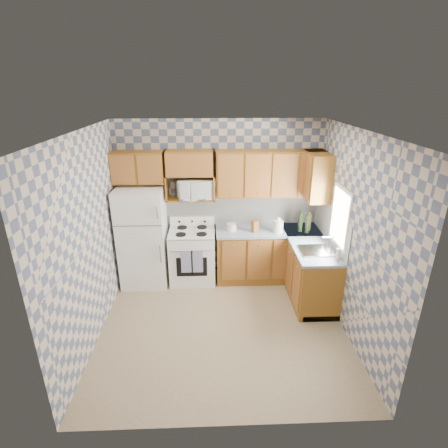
{
  "coord_description": "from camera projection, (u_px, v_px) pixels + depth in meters",
  "views": [
    {
      "loc": [
        -0.14,
        -4.1,
        3.21
      ],
      "look_at": [
        0.05,
        0.75,
        1.25
      ],
      "focal_mm": 28.0,
      "sensor_mm": 36.0,
      "label": 1
    }
  ],
  "objects": [
    {
      "name": "backsplash_back",
      "position": [
        242.0,
        208.0,
        6.04
      ],
      "size": [
        2.6,
        0.02,
        0.56
      ],
      "primitive_type": "cube",
      "color": "silver",
      "rests_on": "back_wall"
    },
    {
      "name": "upper_cabinets_back",
      "position": [
        270.0,
        173.0,
        5.67
      ],
      "size": [
        1.75,
        0.33,
        0.74
      ],
      "primitive_type": "cube",
      "color": "brown",
      "rests_on": "back_wall"
    },
    {
      "name": "bottle_0",
      "position": [
        300.0,
        222.0,
        5.76
      ],
      "size": [
        0.07,
        0.07,
        0.34
      ],
      "primitive_type": "cylinder",
      "color": "black",
      "rests_on": "countertop_back"
    },
    {
      "name": "sink",
      "position": [
        317.0,
        251.0,
        5.13
      ],
      "size": [
        0.48,
        0.4,
        0.03
      ],
      "primitive_type": "cube",
      "color": "#B7B7BC",
      "rests_on": "countertop_right"
    },
    {
      "name": "window",
      "position": [
        340.0,
        217.0,
        4.94
      ],
      "size": [
        0.02,
        0.66,
        0.86
      ],
      "primitive_type": "cube",
      "color": "silver",
      "rests_on": "right_wall"
    },
    {
      "name": "floor",
      "position": [
        223.0,
        324.0,
        5.0
      ],
      "size": [
        3.4,
        3.4,
        0.0
      ],
      "primitive_type": "plane",
      "color": "#826E52",
      "rests_on": "ground"
    },
    {
      "name": "bottle_2",
      "position": [
        309.0,
        222.0,
        5.81
      ],
      "size": [
        0.07,
        0.07,
        0.29
      ],
      "primitive_type": "cylinder",
      "color": "brown",
      "rests_on": "countertop_back"
    },
    {
      "name": "upper_cabinets_right",
      "position": [
        316.0,
        176.0,
        5.53
      ],
      "size": [
        0.33,
        0.7,
        0.74
      ],
      "primitive_type": "cube",
      "color": "brown",
      "rests_on": "right_wall"
    },
    {
      "name": "back_wall",
      "position": [
        219.0,
        200.0,
        5.98
      ],
      "size": [
        3.4,
        0.02,
        2.7
      ],
      "primitive_type": "cube",
      "color": "slate",
      "rests_on": "ground"
    },
    {
      "name": "countertop_back",
      "position": [
        268.0,
        230.0,
        5.9
      ],
      "size": [
        1.77,
        0.63,
        0.04
      ],
      "primitive_type": "cube",
      "color": "gray",
      "rests_on": "base_cabinets_back"
    },
    {
      "name": "dish_towel_right",
      "position": [
        197.0,
        261.0,
        5.65
      ],
      "size": [
        0.19,
        0.02,
        0.4
      ],
      "primitive_type": "cube",
      "color": "navy",
      "rests_on": "stove_body"
    },
    {
      "name": "base_cabinets_back",
      "position": [
        267.0,
        255.0,
        6.07
      ],
      "size": [
        1.75,
        0.6,
        0.88
      ],
      "primitive_type": "cube",
      "color": "brown",
      "rests_on": "floor"
    },
    {
      "name": "right_wall",
      "position": [
        352.0,
        236.0,
        4.56
      ],
      "size": [
        0.02,
        3.2,
        2.7
      ],
      "primitive_type": "cube",
      "color": "slate",
      "rests_on": "ground"
    },
    {
      "name": "countertop_right",
      "position": [
        310.0,
        242.0,
        5.46
      ],
      "size": [
        0.63,
        1.6,
        0.04
      ],
      "primitive_type": "cube",
      "color": "gray",
      "rests_on": "base_cabinets_right"
    },
    {
      "name": "stove_body",
      "position": [
        193.0,
        256.0,
        6.0
      ],
      "size": [
        0.76,
        0.65,
        0.9
      ],
      "primitive_type": "cube",
      "color": "white",
      "rests_on": "floor"
    },
    {
      "name": "backsplash_right",
      "position": [
        330.0,
        224.0,
        5.36
      ],
      "size": [
        0.02,
        1.6,
        0.56
      ],
      "primitive_type": "cube",
      "color": "silver",
      "rests_on": "right_wall"
    },
    {
      "name": "refrigerator",
      "position": [
        143.0,
        237.0,
        5.8
      ],
      "size": [
        0.75,
        0.7,
        1.68
      ],
      "primitive_type": "cube",
      "color": "white",
      "rests_on": "floor"
    },
    {
      "name": "base_cabinets_right",
      "position": [
        307.0,
        268.0,
        5.63
      ],
      "size": [
        0.6,
        1.6,
        0.88
      ],
      "primitive_type": "cube",
      "color": "brown",
      "rests_on": "floor"
    },
    {
      "name": "electric_kettle",
      "position": [
        278.0,
        226.0,
        5.74
      ],
      "size": [
        0.16,
        0.16,
        0.21
      ],
      "primitive_type": "cylinder",
      "color": "white",
      "rests_on": "countertop_back"
    },
    {
      "name": "bottle_1",
      "position": [
        307.0,
        224.0,
        5.71
      ],
      "size": [
        0.07,
        0.07,
        0.31
      ],
      "primitive_type": "cylinder",
      "color": "black",
      "rests_on": "countertop_back"
    },
    {
      "name": "soap_bottle",
      "position": [
        338.0,
        254.0,
        4.85
      ],
      "size": [
        0.06,
        0.06,
        0.17
      ],
      "primitive_type": "cylinder",
      "color": "beige",
      "rests_on": "countertop_right"
    },
    {
      "name": "backguard",
      "position": [
        192.0,
        221.0,
        6.05
      ],
      "size": [
        0.76,
        0.08,
        0.17
      ],
      "primitive_type": "cube",
      "color": "white",
      "rests_on": "cooktop"
    },
    {
      "name": "dish_towel_left",
      "position": [
        187.0,
        261.0,
        5.65
      ],
      "size": [
        0.19,
        0.02,
        0.4
      ],
      "primitive_type": "cube",
      "color": "navy",
      "rests_on": "stove_body"
    },
    {
      "name": "microwave_shelf",
      "position": [
        191.0,
        199.0,
        5.78
      ],
      "size": [
        0.8,
        0.33,
        0.03
      ],
      "primitive_type": "cube",
      "color": "brown",
      "rests_on": "back_wall"
    },
    {
      "name": "knife_block",
      "position": [
        255.0,
        226.0,
        5.76
      ],
      "size": [
        0.12,
        0.12,
        0.2
      ],
      "primitive_type": "cube",
      "rotation": [
        0.0,
        0.0,
        0.41
      ],
      "color": "brown",
      "rests_on": "countertop_back"
    },
    {
      "name": "food_containers",
      "position": [
        231.0,
        227.0,
        5.83
      ],
      "size": [
        0.18,
        0.18,
        0.12
      ],
      "primitive_type": null,
      "color": "beige",
      "rests_on": "countertop_back"
    },
    {
      "name": "upper_cabinets_fridge",
      "position": [
        138.0,
        167.0,
        5.55
      ],
      "size": [
        0.82,
        0.33,
        0.5
      ],
      "primitive_type": "cube",
      "color": "brown",
      "rests_on": "back_wall"
    },
    {
      "name": "microwave",
      "position": [
        195.0,
        189.0,
        5.68
      ],
      "size": [
        0.68,
        0.56,
        0.32
      ],
      "primitive_type": "imported",
      "rotation": [
        0.0,
        0.0,
        0.33
      ],
      "color": "white",
      "rests_on": "microwave_shelf"
    },
    {
      "name": "cooktop",
      "position": [
        192.0,
        232.0,
        5.83
      ],
      "size": [
        0.76,
        0.65,
        0.02
      ],
      "primitive_type": "cube",
      "color": "silver",
      "rests_on": "stove_body"
    }
  ]
}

